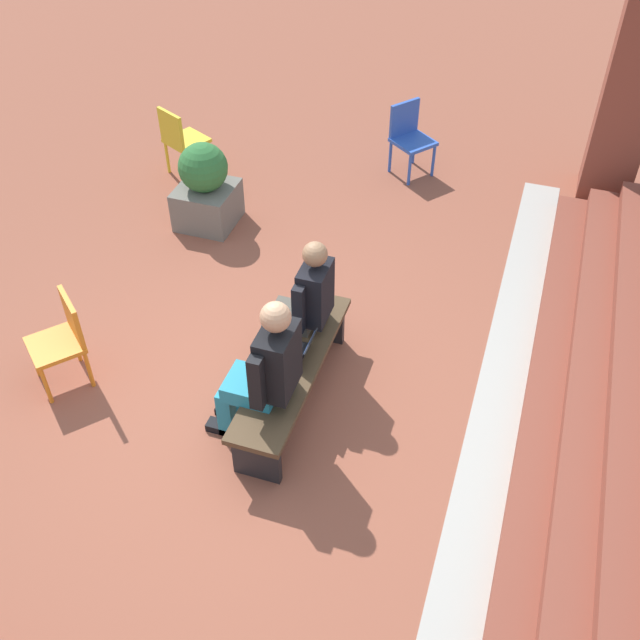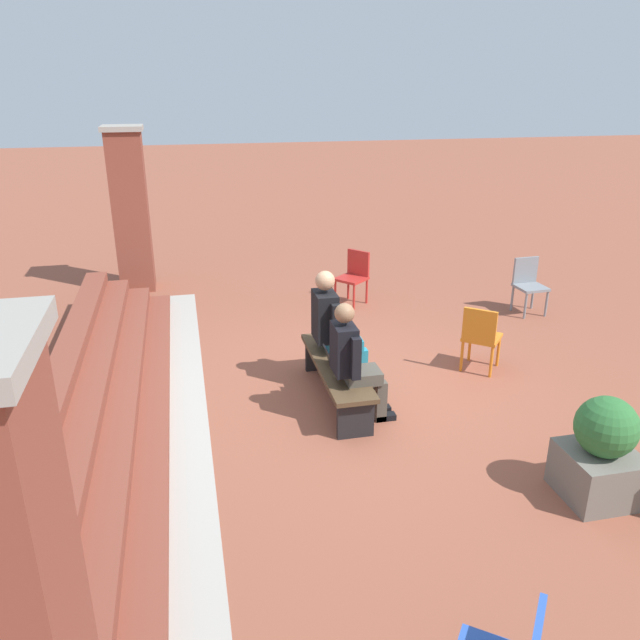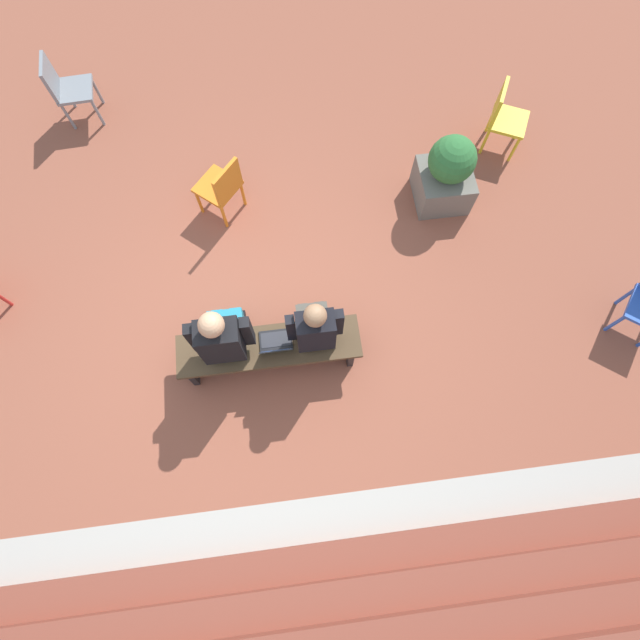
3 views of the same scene
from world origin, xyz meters
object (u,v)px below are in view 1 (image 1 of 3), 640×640
person_adult (264,369)px  laptop (297,352)px  plastic_chair_near_bench_right (181,138)px  plastic_chair_far_left (63,336)px  person_student (303,301)px  bench (293,371)px  planter (205,188)px  plastic_chair_far_right (409,134)px

person_adult → laptop: person_adult is taller
plastic_chair_near_bench_right → plastic_chair_far_left: same height
person_student → person_adult: bearing=-0.3°
bench → person_adult: person_adult is taller
planter → plastic_chair_far_left: bearing=-2.7°
person_adult → plastic_chair_far_right: person_adult is taller
plastic_chair_near_bench_right → planter: size_ratio=0.89×
plastic_chair_far_left → plastic_chair_near_bench_right: bearing=-170.3°
laptop → bench: bearing=-9.0°
laptop → plastic_chair_far_right: size_ratio=0.38×
plastic_chair_far_right → plastic_chair_far_left: 4.65m
plastic_chair_far_right → person_student: bearing=-1.6°
plastic_chair_near_bench_right → plastic_chair_far_right: 2.65m
person_adult → laptop: bearing=170.0°
planter → bench: bearing=39.2°
bench → person_adult: (0.39, -0.07, 0.38)m
plastic_chair_far_right → bench: bearing=-0.5°
plastic_chair_far_right → plastic_chair_far_left: same height
planter → plastic_chair_near_bench_right: bearing=-140.0°
laptop → plastic_chair_near_bench_right: plastic_chair_near_bench_right is taller
plastic_chair_near_bench_right → laptop: bearing=40.3°
person_student → planter: (-1.71, -1.70, -0.27)m
person_student → plastic_chair_near_bench_right: 3.48m
person_student → planter: size_ratio=1.39×
person_adult → person_student: bearing=179.7°
person_adult → bench: bearing=169.8°
laptop → plastic_chair_far_right: 3.82m
person_adult → plastic_chair_far_right: 4.30m
laptop → person_adult: bearing=-10.0°
plastic_chair_far_right → planter: planter is taller
plastic_chair_far_right → laptop: bearing=-0.3°
plastic_chair_far_right → planter: 2.50m
bench → person_student: bearing=-171.9°
person_adult → laptop: (-0.47, 0.08, -0.24)m
bench → person_adult: size_ratio=1.29×
bench → plastic_chair_near_bench_right: bearing=-140.6°
person_adult → laptop: 0.53m
person_student → laptop: person_student is taller
bench → person_adult: 0.55m
plastic_chair_far_right → planter: size_ratio=0.89×
person_student → plastic_chair_far_right: person_student is taller
plastic_chair_far_right → plastic_chair_far_left: size_ratio=1.00×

